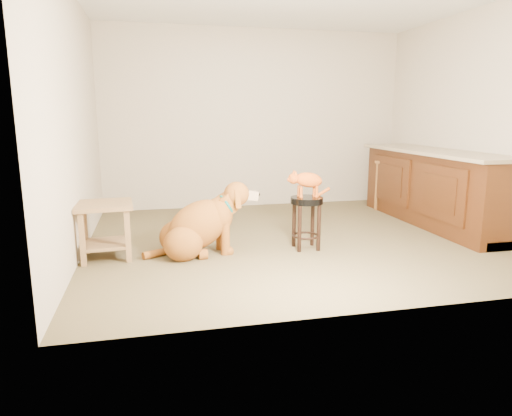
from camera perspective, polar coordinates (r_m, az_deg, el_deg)
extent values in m
cube|color=brown|center=(5.18, 4.84, -3.81)|extent=(4.50, 4.00, 0.01)
cube|color=#B6A992|center=(6.92, -0.08, 11.01)|extent=(4.50, 0.04, 2.60)
cube|color=#B6A992|center=(3.15, 16.51, 9.81)|extent=(4.50, 0.04, 2.60)
cube|color=#B6A992|center=(4.80, -21.80, 9.93)|extent=(0.04, 4.00, 2.60)
cube|color=#B6A992|center=(6.07, 26.06, 9.77)|extent=(0.04, 4.00, 2.60)
cube|color=#43210C|center=(6.20, 21.48, 2.24)|extent=(0.60, 2.50, 0.90)
cube|color=gray|center=(6.13, 21.58, 6.57)|extent=(0.70, 2.56, 0.04)
cube|color=black|center=(6.30, 21.52, -1.34)|extent=(0.52, 2.50, 0.10)
cube|color=#43210C|center=(5.57, 22.02, 1.75)|extent=(0.02, 0.90, 0.62)
cube|color=#43210C|center=(6.49, 16.52, 3.41)|extent=(0.02, 0.90, 0.62)
cube|color=#371A09|center=(5.57, 21.92, 1.74)|extent=(0.02, 0.60, 0.40)
cube|color=#371A09|center=(6.49, 16.43, 3.40)|extent=(0.02, 0.60, 0.40)
cylinder|color=black|center=(4.87, 7.07, -1.92)|extent=(0.04, 0.04, 0.48)
cylinder|color=black|center=(4.82, 4.77, -2.04)|extent=(0.04, 0.04, 0.48)
cylinder|color=black|center=(4.69, 7.85, -2.49)|extent=(0.04, 0.04, 0.48)
cylinder|color=black|center=(4.63, 5.46, -2.62)|extent=(0.04, 0.04, 0.48)
torus|color=black|center=(4.78, 6.26, -3.44)|extent=(0.29, 0.29, 0.02)
cylinder|color=black|center=(4.69, 6.36, 0.98)|extent=(0.33, 0.33, 0.06)
cube|color=brown|center=(7.10, 16.47, 2.79)|extent=(0.06, 0.06, 0.69)
cube|color=brown|center=(6.85, 14.93, 2.57)|extent=(0.06, 0.06, 0.69)
cube|color=brown|center=(6.92, 18.57, 2.45)|extent=(0.06, 0.06, 0.69)
cube|color=brown|center=(6.67, 17.06, 2.21)|extent=(0.06, 0.06, 0.69)
cube|color=brown|center=(6.84, 16.93, 5.51)|extent=(0.52, 0.52, 0.04)
cube|color=brown|center=(4.84, -15.84, -2.22)|extent=(0.05, 0.05, 0.50)
cube|color=brown|center=(4.86, -20.59, -2.49)|extent=(0.05, 0.05, 0.50)
cube|color=brown|center=(4.45, -15.72, -3.42)|extent=(0.05, 0.05, 0.50)
cube|color=brown|center=(4.47, -20.90, -3.71)|extent=(0.05, 0.05, 0.50)
cube|color=brown|center=(4.59, -18.48, 0.35)|extent=(0.56, 0.56, 0.04)
cube|color=brown|center=(4.68, -18.18, -4.25)|extent=(0.47, 0.47, 0.03)
ellipsoid|color=brown|center=(4.68, -9.71, -3.56)|extent=(0.41, 0.35, 0.34)
ellipsoid|color=brown|center=(4.42, -9.09, -4.46)|extent=(0.41, 0.35, 0.34)
cylinder|color=brown|center=(4.77, -7.55, -4.69)|extent=(0.10, 0.12, 0.11)
cylinder|color=brown|center=(4.47, -6.68, -5.80)|extent=(0.10, 0.12, 0.11)
ellipsoid|color=brown|center=(4.55, -7.21, -2.12)|extent=(0.82, 0.50, 0.70)
ellipsoid|color=brown|center=(4.58, -4.74, -0.88)|extent=(0.32, 0.35, 0.35)
cylinder|color=brown|center=(4.72, -4.50, -2.77)|extent=(0.10, 0.10, 0.41)
cylinder|color=brown|center=(4.54, -3.87, -3.34)|extent=(0.10, 0.10, 0.41)
sphere|color=brown|center=(4.78, -4.10, -4.80)|extent=(0.11, 0.11, 0.11)
sphere|color=brown|center=(4.60, -3.45, -5.44)|extent=(0.11, 0.11, 0.11)
cylinder|color=brown|center=(4.58, -3.73, 0.50)|extent=(0.27, 0.21, 0.26)
ellipsoid|color=brown|center=(4.59, -2.45, 1.77)|extent=(0.28, 0.26, 0.25)
cube|color=tan|center=(4.63, -0.80, 1.61)|extent=(0.18, 0.11, 0.11)
sphere|color=black|center=(4.66, 0.13, 1.73)|extent=(0.06, 0.06, 0.06)
cube|color=brown|center=(4.69, -3.11, 1.59)|extent=(0.06, 0.07, 0.18)
cube|color=brown|center=(4.48, -2.29, 1.12)|extent=(0.06, 0.07, 0.18)
torus|color=#0A5651|center=(4.58, -3.73, 0.37)|extent=(0.17, 0.25, 0.21)
cylinder|color=#D8BF4C|center=(4.61, -3.07, -0.50)|extent=(0.01, 0.05, 0.05)
cylinder|color=brown|center=(4.61, -12.11, -5.51)|extent=(0.32, 0.21, 0.08)
ellipsoid|color=#9A400F|center=(4.66, 6.61, 3.50)|extent=(0.31, 0.15, 0.19)
cylinder|color=#9A400F|center=(4.69, 5.37, 2.12)|extent=(0.03, 0.03, 0.12)
sphere|color=#9A400F|center=(4.70, 5.36, 1.57)|extent=(0.04, 0.04, 0.04)
cylinder|color=#9A400F|center=(4.62, 5.66, 1.96)|extent=(0.03, 0.03, 0.12)
sphere|color=#9A400F|center=(4.62, 5.65, 1.40)|extent=(0.04, 0.04, 0.04)
cylinder|color=#9A400F|center=(4.74, 7.28, 2.18)|extent=(0.03, 0.03, 0.12)
sphere|color=#9A400F|center=(4.75, 7.27, 1.64)|extent=(0.04, 0.04, 0.04)
cylinder|color=#9A400F|center=(4.67, 7.59, 2.02)|extent=(0.03, 0.03, 0.12)
sphere|color=#9A400F|center=(4.67, 7.58, 1.47)|extent=(0.04, 0.04, 0.04)
sphere|color=#9A400F|center=(4.61, 4.73, 3.70)|extent=(0.11, 0.11, 0.11)
sphere|color=#9A400F|center=(4.60, 4.16, 3.55)|extent=(0.04, 0.04, 0.04)
sphere|color=brown|center=(4.60, 3.96, 3.55)|extent=(0.02, 0.02, 0.02)
cone|color=#9A400F|center=(4.64, 4.75, 4.48)|extent=(0.05, 0.05, 0.05)
cone|color=#C66B60|center=(4.64, 4.72, 4.44)|extent=(0.03, 0.03, 0.03)
cone|color=#9A400F|center=(4.58, 4.98, 4.38)|extent=(0.05, 0.05, 0.05)
cone|color=#C66B60|center=(4.58, 4.96, 4.34)|extent=(0.03, 0.03, 0.03)
cylinder|color=#9A400F|center=(4.77, 8.17, 1.83)|extent=(0.22, 0.12, 0.11)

